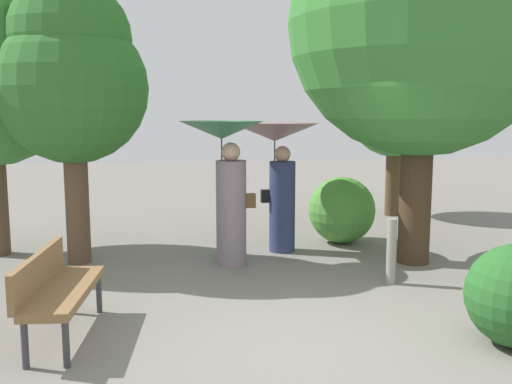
{
  "coord_description": "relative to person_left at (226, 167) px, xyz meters",
  "views": [
    {
      "loc": [
        -1.39,
        -5.09,
        2.15
      ],
      "look_at": [
        0.0,
        3.25,
        0.96
      ],
      "focal_mm": 39.91,
      "sensor_mm": 36.0,
      "label": 1
    }
  ],
  "objects": [
    {
      "name": "tree_near_right",
      "position": [
        3.87,
        3.32,
        0.96
      ],
      "size": [
        1.9,
        1.9,
        3.52
      ],
      "color": "#4C3823",
      "rests_on": "ground"
    },
    {
      "name": "path_marker_post",
      "position": [
        1.94,
        -1.26,
        -0.98
      ],
      "size": [
        0.12,
        0.12,
        0.83
      ],
      "primitive_type": "cylinder",
      "color": "gray",
      "rests_on": "ground"
    },
    {
      "name": "person_right",
      "position": [
        0.86,
        0.66,
        0.1
      ],
      "size": [
        1.36,
        1.36,
        1.99
      ],
      "rotation": [
        0.0,
        0.0,
        1.45
      ],
      "color": "navy",
      "rests_on": "ground"
    },
    {
      "name": "ground_plane",
      "position": [
        0.51,
        -2.76,
        -1.4
      ],
      "size": [
        40.0,
        40.0,
        0.0
      ],
      "primitive_type": "plane",
      "color": "slate"
    },
    {
      "name": "tree_mid_left",
      "position": [
        -2.08,
        0.45,
        1.28
      ],
      "size": [
        2.09,
        2.09,
        3.98
      ],
      "color": "brown",
      "rests_on": "ground"
    },
    {
      "name": "park_bench",
      "position": [
        -1.9,
        -2.38,
        -0.89
      ],
      "size": [
        0.64,
        1.54,
        0.83
      ],
      "rotation": [
        0.0,
        0.0,
        1.47
      ],
      "color": "#38383D",
      "rests_on": "ground"
    },
    {
      "name": "tree_mid_right",
      "position": [
        2.67,
        -0.33,
        2.25
      ],
      "size": [
        3.67,
        3.67,
        5.73
      ],
      "color": "#42301E",
      "rests_on": "ground"
    },
    {
      "name": "bush_path_right",
      "position": [
        2.03,
        1.04,
        -0.85
      ],
      "size": [
        1.1,
        1.1,
        1.1
      ],
      "primitive_type": "sphere",
      "color": "#4C9338",
      "rests_on": "ground"
    },
    {
      "name": "person_left",
      "position": [
        0.0,
        0.0,
        0.0
      ],
      "size": [
        1.17,
        1.17,
        2.03
      ],
      "rotation": [
        0.0,
        0.0,
        1.45
      ],
      "color": "gray",
      "rests_on": "ground"
    }
  ]
}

